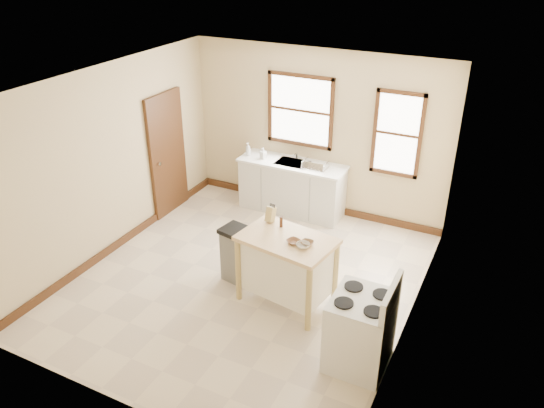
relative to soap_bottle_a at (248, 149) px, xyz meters
The scene contains 23 objects.
floor 2.64m from the soap_bottle_a, 62.38° to the right, with size 5.00×5.00×0.00m, color beige.
ceiling 3.00m from the soap_bottle_a, 62.38° to the right, with size 5.00×5.00×0.00m, color white.
wall_back 1.23m from the soap_bottle_a, 17.26° to the left, with size 4.50×0.04×2.80m, color tan.
wall_left 2.45m from the soap_bottle_a, 117.61° to the right, with size 0.04×5.00×2.80m, color tan.
wall_right 4.02m from the soap_bottle_a, 32.50° to the right, with size 0.04×5.00×2.80m, color tan.
window_main 1.14m from the soap_bottle_a, 21.77° to the left, with size 1.17×0.06×1.22m, color #3E2311, non-canonical shape.
window_side 2.56m from the soap_bottle_a, ahead, with size 0.77×0.06×1.37m, color #3E2311, non-canonical shape.
door_left 1.38m from the soap_bottle_a, 141.90° to the right, with size 0.06×0.90×2.10m, color #3E2311.
baseboard_back 1.52m from the soap_bottle_a, 15.85° to the left, with size 4.50×0.04×0.12m, color #3E2311.
baseboard_left 2.60m from the soap_bottle_a, 116.98° to the right, with size 0.04×5.00×0.12m, color #3E2311.
sink_counter 1.01m from the soap_bottle_a, ahead, with size 1.86×0.62×0.92m, color beige, non-canonical shape.
faucet 0.86m from the soap_bottle_a, 15.54° to the left, with size 0.03×0.03×0.22m, color silver.
soap_bottle_a is the anchor object (origin of this frame).
soap_bottle_b 0.30m from the soap_bottle_a, ahead, with size 0.09×0.09×0.19m, color #B2B2B2.
dish_rack 1.26m from the soap_bottle_a, ahead, with size 0.40×0.30×0.10m, color silver, non-canonical shape.
kitchen_island 3.00m from the soap_bottle_a, 51.71° to the right, with size 1.19×0.75×0.97m, color #ECC18B, non-canonical shape.
knife_block 2.48m from the soap_bottle_a, 54.37° to the right, with size 0.10×0.10×0.20m, color tan, non-canonical shape.
pepper_grinder 2.65m from the soap_bottle_a, 51.91° to the right, with size 0.04×0.04×0.15m, color #462613.
bowl_a 3.07m from the soap_bottle_a, 50.75° to the right, with size 0.16×0.16×0.04m, color brown.
bowl_b 3.14m from the soap_bottle_a, 47.87° to the right, with size 0.15×0.15×0.04m, color brown.
bowl_c 3.20m from the soap_bottle_a, 49.18° to the right, with size 0.17×0.17×0.05m, color silver.
trash_bin 2.46m from the soap_bottle_a, 65.17° to the right, with size 0.42×0.35×0.81m, color slate, non-canonical shape.
gas_stove 4.27m from the soap_bottle_a, 44.35° to the right, with size 0.71×0.72×1.15m, color white, non-canonical shape.
Camera 1 is at (3.08, -5.36, 4.42)m, focal length 35.00 mm.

